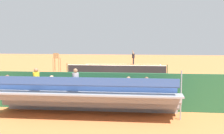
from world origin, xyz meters
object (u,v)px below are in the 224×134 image
at_px(tennis_net, 116,70).
at_px(courtside_bench, 152,98).
at_px(umpire_chair, 57,61).
at_px(tennis_racket, 129,64).
at_px(tennis_player, 133,57).
at_px(bleacher_stand, 85,97).
at_px(tennis_ball_near, 144,67).
at_px(equipment_bag, 125,104).

height_order(tennis_net, courtside_bench, tennis_net).
relative_size(umpire_chair, tennis_racket, 3.65).
xyz_separation_m(tennis_net, tennis_player, (-1.36, -10.40, 0.51)).
relative_size(bleacher_stand, tennis_ball_near, 137.27).
bearing_deg(equipment_bag, tennis_player, -89.10).
height_order(equipment_bag, tennis_racket, equipment_bag).
bearing_deg(tennis_net, tennis_ball_near, -111.58).
bearing_deg(tennis_racket, tennis_player, 159.83).
xyz_separation_m(umpire_chair, tennis_racket, (-7.02, -10.60, -1.30)).
distance_m(tennis_net, bleacher_stand, 15.37).
relative_size(bleacher_stand, tennis_racket, 15.46).
xyz_separation_m(courtside_bench, tennis_player, (1.88, -23.67, 0.46)).
relative_size(tennis_net, equipment_bag, 11.44).
distance_m(courtside_bench, tennis_player, 23.75).
xyz_separation_m(umpire_chair, courtside_bench, (-9.44, 13.26, -0.76)).
height_order(courtside_bench, tennis_ball_near, courtside_bench).
relative_size(bleacher_stand, tennis_player, 4.70).
bearing_deg(umpire_chair, equipment_bag, 120.64).
xyz_separation_m(equipment_bag, tennis_ball_near, (-1.12, -20.62, -0.15)).
height_order(bleacher_stand, tennis_ball_near, bleacher_stand).
relative_size(tennis_player, tennis_ball_near, 29.18).
height_order(tennis_net, bleacher_stand, bleacher_stand).
distance_m(bleacher_stand, tennis_player, 25.80).
height_order(tennis_net, tennis_racket, tennis_net).
xyz_separation_m(tennis_net, courtside_bench, (-3.24, 13.27, 0.06)).
distance_m(bleacher_stand, tennis_ball_near, 22.80).
bearing_deg(tennis_net, equipment_bag, 97.36).
distance_m(tennis_net, tennis_ball_near, 7.78).
bearing_deg(tennis_racket, bleacher_stand, 87.98).
xyz_separation_m(courtside_bench, equipment_bag, (1.51, 0.13, -0.38)).
height_order(bleacher_stand, courtside_bench, bleacher_stand).
distance_m(bleacher_stand, tennis_racket, 25.99).
height_order(umpire_chair, tennis_player, umpire_chair).
relative_size(umpire_chair, tennis_player, 1.11).
distance_m(equipment_bag, tennis_ball_near, 20.65).
bearing_deg(bleacher_stand, equipment_bag, -132.83).
relative_size(courtside_bench, tennis_ball_near, 27.27).
bearing_deg(tennis_player, tennis_ball_near, 115.26).
xyz_separation_m(tennis_net, umpire_chair, (6.20, 0.01, 0.81)).
bearing_deg(courtside_bench, bleacher_stand, 32.14).
height_order(umpire_chair, tennis_racket, umpire_chair).
bearing_deg(bleacher_stand, umpire_chair, -68.30).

